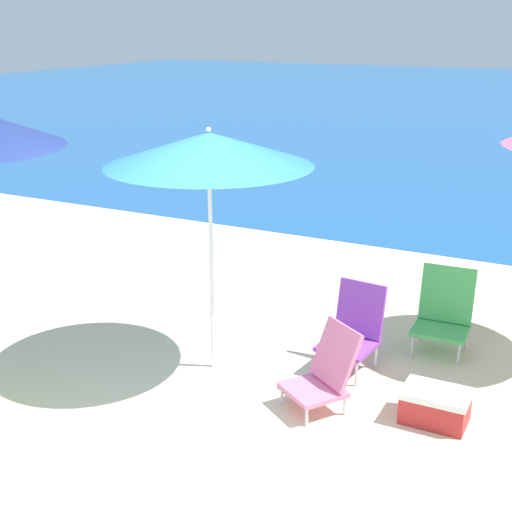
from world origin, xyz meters
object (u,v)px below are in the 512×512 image
at_px(beach_chair_purple, 354,328).
at_px(beach_chair_green, 444,311).
at_px(beach_chair_pink, 325,371).
at_px(cooler_box, 435,406).
at_px(beach_umbrella_blue, 209,149).

distance_m(beach_chair_purple, beach_chair_green, 0.95).
distance_m(beach_chair_pink, cooler_box, 0.88).
relative_size(beach_umbrella_blue, beach_chair_pink, 3.16).
height_order(beach_umbrella_blue, beach_chair_purple, beach_umbrella_blue).
relative_size(beach_chair_pink, cooler_box, 1.34).
height_order(beach_umbrella_blue, cooler_box, beach_umbrella_blue).
bearing_deg(beach_umbrella_blue, beach_chair_pink, -9.77).
bearing_deg(beach_chair_purple, beach_chair_green, 55.49).
bearing_deg(beach_chair_purple, cooler_box, -27.76).
xyz_separation_m(beach_chair_pink, cooler_box, (0.84, 0.17, -0.18)).
xyz_separation_m(beach_chair_green, beach_chair_pink, (-0.59, -1.48, -0.07)).
height_order(beach_chair_pink, cooler_box, beach_chair_pink).
distance_m(beach_umbrella_blue, beach_chair_pink, 2.01).
distance_m(beach_umbrella_blue, beach_chair_purple, 2.01).
xyz_separation_m(beach_umbrella_blue, beach_chair_green, (1.73, 1.29, -1.57)).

